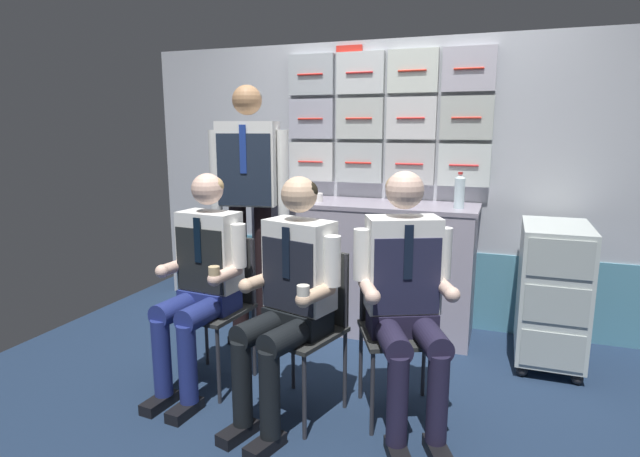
# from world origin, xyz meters

# --- Properties ---
(ground) EXTENTS (4.80, 4.80, 0.04)m
(ground) POSITION_xyz_m (0.00, 0.00, -0.02)
(ground) COLOR #1B2B43
(galley_bulkhead) EXTENTS (4.20, 0.14, 2.15)m
(galley_bulkhead) POSITION_xyz_m (-0.01, 1.37, 1.10)
(galley_bulkhead) COLOR #AFB3BC
(galley_bulkhead) RESTS_ON ground
(galley_counter) EXTENTS (1.63, 0.53, 0.97)m
(galley_counter) POSITION_xyz_m (-0.20, 1.09, 0.48)
(galley_counter) COLOR #A098A8
(galley_counter) RESTS_ON ground
(service_trolley) EXTENTS (0.40, 0.65, 0.91)m
(service_trolley) POSITION_xyz_m (1.09, 0.92, 0.49)
(service_trolley) COLOR black
(service_trolley) RESTS_ON ground
(folding_chair_left) EXTENTS (0.44, 0.44, 0.86)m
(folding_chair_left) POSITION_xyz_m (-0.80, 0.03, 0.54)
(folding_chair_left) COLOR #2D2D33
(folding_chair_left) RESTS_ON ground
(crew_member_left) EXTENTS (0.48, 0.61, 1.26)m
(crew_member_left) POSITION_xyz_m (-0.82, -0.14, 0.69)
(crew_member_left) COLOR black
(crew_member_left) RESTS_ON ground
(folding_chair_right) EXTENTS (0.49, 0.49, 0.86)m
(folding_chair_right) POSITION_xyz_m (-0.18, -0.11, 0.54)
(folding_chair_right) COLOR #2D2D33
(folding_chair_right) RESTS_ON ground
(crew_member_right) EXTENTS (0.51, 0.66, 1.27)m
(crew_member_right) POSITION_xyz_m (-0.22, -0.26, 0.70)
(crew_member_right) COLOR black
(crew_member_right) RESTS_ON ground
(folding_chair_by_counter) EXTENTS (0.53, 0.53, 0.86)m
(folding_chair_by_counter) POSITION_xyz_m (0.27, 0.05, 0.54)
(folding_chair_by_counter) COLOR #2D2D33
(folding_chair_by_counter) RESTS_ON ground
(crew_member_by_counter) EXTENTS (0.57, 0.69, 1.30)m
(crew_member_by_counter) POSITION_xyz_m (0.33, -0.10, 0.72)
(crew_member_by_counter) COLOR black
(crew_member_by_counter) RESTS_ON ground
(crew_member_standing) EXTENTS (0.55, 0.33, 1.79)m
(crew_member_standing) POSITION_xyz_m (-0.90, 0.61, 1.09)
(crew_member_standing) COLOR black
(crew_member_standing) RESTS_ON ground
(water_bottle_clear) EXTENTS (0.07, 0.07, 0.25)m
(water_bottle_clear) POSITION_xyz_m (0.48, 1.02, 1.08)
(water_bottle_clear) COLOR silver
(water_bottle_clear) RESTS_ON galley_counter
(water_bottle_short) EXTENTS (0.07, 0.07, 0.25)m
(water_bottle_short) POSITION_xyz_m (-0.88, 1.18, 1.08)
(water_bottle_short) COLOR silver
(water_bottle_short) RESTS_ON galley_counter
(coffee_cup_white) EXTENTS (0.07, 0.07, 0.06)m
(coffee_cup_white) POSITION_xyz_m (0.03, 1.20, 1.00)
(coffee_cup_white) COLOR tan
(coffee_cup_white) RESTS_ON galley_counter
(espresso_cup_small) EXTENTS (0.07, 0.07, 0.06)m
(espresso_cup_small) POSITION_xyz_m (-0.53, 1.01, 1.00)
(espresso_cup_small) COLOR white
(espresso_cup_small) RESTS_ON galley_counter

